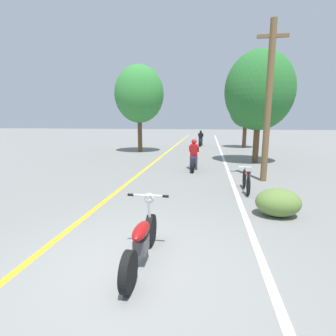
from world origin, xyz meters
TOP-DOWN VIEW (x-y plane):
  - ground_plane at (0.00, 0.00)m, footprint 120.00×120.00m
  - lane_stripe_center at (-1.70, 12.14)m, footprint 0.14×48.00m
  - lane_stripe_edge at (2.25, 12.14)m, footprint 0.14×48.00m
  - utility_pole at (3.48, 6.75)m, footprint 1.10×0.24m
  - roadside_tree_right_near at (3.92, 11.29)m, footprint 3.66×3.30m
  - roadside_tree_right_far at (4.31, 19.16)m, footprint 2.69×2.42m
  - roadside_tree_left at (-3.70, 15.09)m, footprint 3.54×3.19m
  - roadside_bush at (3.06, 2.82)m, footprint 1.10×0.88m
  - motorcycle_foreground at (0.23, 0.18)m, footprint 0.76×2.03m
  - motorcycle_rider_lead at (0.62, 8.70)m, footprint 0.50×2.13m
  - motorcycle_rider_far at (0.61, 20.32)m, footprint 0.50×2.19m
  - bicycle_parked at (2.58, 5.02)m, footprint 0.44×1.63m

SIDE VIEW (x-z plane):
  - ground_plane at x=0.00m, z-range 0.00..0.00m
  - lane_stripe_center at x=-1.70m, z-range 0.00..0.01m
  - lane_stripe_edge at x=2.25m, z-range 0.00..0.01m
  - roadside_bush at x=3.06m, z-range 0.00..0.70m
  - bicycle_parked at x=2.58m, z-range -0.03..0.74m
  - motorcycle_foreground at x=0.23m, z-range -0.11..0.95m
  - motorcycle_rider_far at x=0.61m, z-range -0.17..1.22m
  - motorcycle_rider_lead at x=0.62m, z-range -0.18..1.29m
  - utility_pole at x=3.48m, z-range 0.09..6.02m
  - roadside_tree_right_far at x=4.31m, z-range 0.84..5.66m
  - roadside_tree_right_near at x=3.92m, z-range 0.89..6.89m
  - roadside_tree_left at x=-3.70m, z-range 1.05..7.26m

